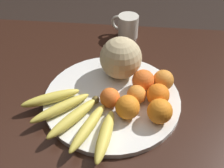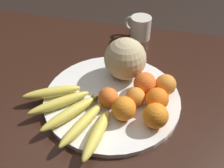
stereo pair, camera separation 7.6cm
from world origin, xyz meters
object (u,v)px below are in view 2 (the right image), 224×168
kitchen_table (92,120)px  ceramic_mug (140,28)px  banana_bunch (72,113)px  orange_back_left (166,85)px  orange_back_right (124,108)px  orange_side_extra (157,99)px  orange_top_small (145,83)px  orange_front_left (108,97)px  orange_front_right (156,116)px  fruit_bowl (112,98)px  melon (125,59)px  orange_mid_center (135,97)px

kitchen_table → ceramic_mug: size_ratio=13.79×
banana_bunch → ceramic_mug: size_ratio=2.49×
kitchen_table → orange_back_left: bearing=17.4°
orange_back_right → orange_side_extra: (0.08, 0.06, -0.00)m
kitchen_table → orange_top_small: size_ratio=22.82×
banana_bunch → orange_side_extra: size_ratio=4.27×
orange_front_left → orange_front_right: 0.15m
orange_front_left → orange_back_left: orange_back_left is taller
fruit_bowl → banana_bunch: size_ratio=1.46×
melon → orange_side_extra: size_ratio=2.03×
fruit_bowl → orange_back_left: bearing=19.5°
orange_back_right → ceramic_mug: bearing=93.3°
banana_bunch → orange_side_extra: 0.24m
orange_mid_center → orange_top_small: size_ratio=0.82×
melon → orange_top_small: melon is taller
melon → orange_side_extra: bearing=-45.5°
orange_mid_center → orange_back_right: size_ratio=0.83×
orange_back_left → melon: bearing=158.6°
fruit_bowl → orange_front_left: 0.05m
orange_top_small → orange_side_extra: bearing=-51.9°
orange_mid_center → orange_top_small: (0.02, 0.06, 0.01)m
banana_bunch → orange_back_left: 0.29m
orange_back_left → orange_top_small: bearing=-169.6°
orange_back_left → ceramic_mug: size_ratio=0.56×
orange_front_right → orange_top_small: size_ratio=1.01×
orange_front_left → orange_back_right: (0.05, -0.04, 0.00)m
kitchen_table → orange_front_left: size_ratio=26.78×
banana_bunch → ceramic_mug: ceramic_mug is taller
orange_front_left → orange_back_left: bearing=30.2°
kitchen_table → orange_side_extra: 0.25m
orange_back_right → orange_front_left: bearing=145.3°
orange_mid_center → orange_back_right: 0.06m
kitchen_table → orange_side_extra: (0.20, 0.00, 0.15)m
banana_bunch → orange_back_left: orange_back_left is taller
banana_bunch → fruit_bowl: bearing=173.8°
orange_side_extra → orange_top_small: bearing=128.1°
kitchen_table → orange_front_right: 0.26m
orange_back_right → orange_back_left: bearing=50.9°
orange_top_small → orange_side_extra: (0.04, -0.05, -0.00)m
orange_front_left → orange_front_right: size_ratio=0.85×
ceramic_mug → kitchen_table: bearing=-103.0°
orange_back_left → ceramic_mug: bearing=111.6°
banana_bunch → orange_side_extra: orange_side_extra is taller
banana_bunch → orange_front_left: size_ratio=4.83×
orange_front_right → fruit_bowl: bearing=150.0°
banana_bunch → orange_side_extra: (0.22, 0.09, 0.02)m
melon → banana_bunch: size_ratio=0.48×
orange_mid_center → orange_back_right: bearing=-111.5°
fruit_bowl → banana_bunch: bearing=-130.5°
fruit_bowl → orange_front_right: (0.14, -0.08, 0.04)m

